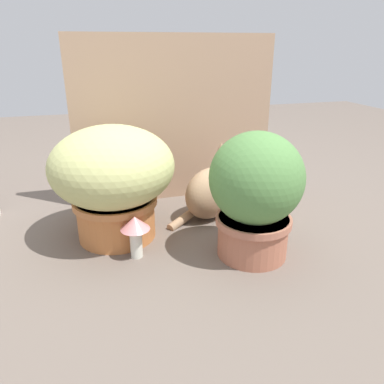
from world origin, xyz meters
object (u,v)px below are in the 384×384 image
grass_planter (113,177)px  leafy_planter (255,193)px  cat (213,189)px  mushroom_ornament_pink (135,229)px

grass_planter → leafy_planter: (0.45, -0.27, -0.01)m
grass_planter → leafy_planter: 0.52m
cat → mushroom_ornament_pink: cat is taller
leafy_planter → mushroom_ornament_pink: 0.43m
grass_planter → cat: size_ratio=1.21×
grass_planter → mushroom_ornament_pink: bearing=-73.8°
grass_planter → cat: (0.42, 0.07, -0.12)m
grass_planter → mushroom_ornament_pink: grass_planter is taller
mushroom_ornament_pink → grass_planter: bearing=106.2°
grass_planter → mushroom_ornament_pink: size_ratio=2.94×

